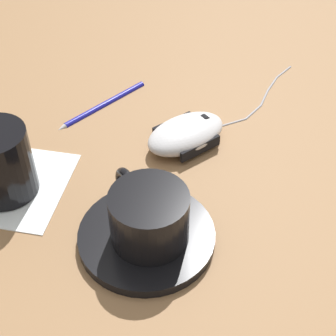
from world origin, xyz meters
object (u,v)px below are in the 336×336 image
coffee_cup (148,215)px  computer_mouse (186,134)px  saucer (147,236)px  pen (103,103)px

coffee_cup → computer_mouse: (-0.16, -0.02, -0.02)m
saucer → coffee_cup: bearing=79.7°
coffee_cup → computer_mouse: 0.17m
coffee_cup → saucer: bearing=-100.3°
saucer → coffee_cup: size_ratio=1.47×
saucer → computer_mouse: (-0.16, -0.02, 0.01)m
pen → coffee_cup: bearing=38.3°
coffee_cup → pen: coffee_cup is taller
computer_mouse → pen: bearing=-103.5°
saucer → computer_mouse: computer_mouse is taller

